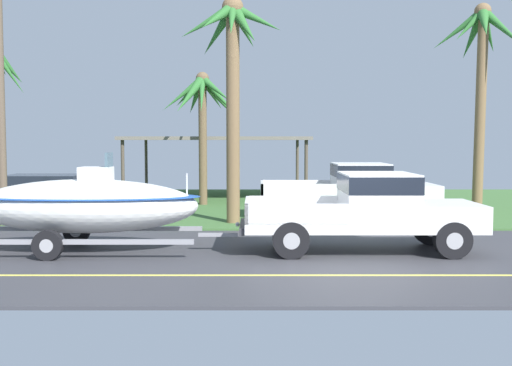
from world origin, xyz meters
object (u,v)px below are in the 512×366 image
at_px(parked_pickup_background, 359,187).
at_px(parked_sedan_near, 50,196).
at_px(boat_on_trailer, 85,205).
at_px(carport_awning, 219,139).
at_px(utility_pole, 1,90).
at_px(palm_tree_near_right, 232,54).
at_px(palm_tree_near_left, 482,56).
at_px(pickup_truck_towing, 376,208).
at_px(palm_tree_mid, 203,103).

xyz_separation_m(parked_pickup_background, parked_sedan_near, (-10.36, 0.82, -0.34)).
relative_size(boat_on_trailer, carport_awning, 0.82).
relative_size(parked_sedan_near, utility_pole, 0.57).
xyz_separation_m(parked_pickup_background, palm_tree_near_right, (-4.07, -1.44, 4.09)).
bearing_deg(carport_awning, boat_on_trailer, -99.77).
xyz_separation_m(carport_awning, palm_tree_near_left, (9.48, -5.57, 2.88)).
relative_size(pickup_truck_towing, parked_sedan_near, 1.25).
bearing_deg(palm_tree_mid, boat_on_trailer, -100.84).
bearing_deg(parked_sedan_near, palm_tree_near_left, 3.00).
height_order(parked_pickup_background, palm_tree_near_left, palm_tree_near_left).
height_order(pickup_truck_towing, palm_tree_near_left, palm_tree_near_left).
height_order(palm_tree_mid, utility_pole, utility_pole).
relative_size(parked_sedan_near, palm_tree_near_right, 0.65).
distance_m(palm_tree_near_right, palm_tree_mid, 5.54).
xyz_separation_m(pickup_truck_towing, parked_pickup_background, (0.62, 6.01, 0.01)).
distance_m(boat_on_trailer, palm_tree_near_right, 6.90).
bearing_deg(palm_tree_near_right, pickup_truck_towing, -52.97).
bearing_deg(parked_sedan_near, boat_on_trailer, -65.72).
relative_size(pickup_truck_towing, carport_awning, 0.71).
bearing_deg(parked_pickup_background, boat_on_trailer, -140.43).
distance_m(pickup_truck_towing, carport_awning, 13.98).
bearing_deg(pickup_truck_towing, palm_tree_near_right, 127.03).
bearing_deg(palm_tree_mid, parked_pickup_background, -35.29).
xyz_separation_m(parked_sedan_near, utility_pole, (-0.42, -2.80, 3.34)).
bearing_deg(parked_sedan_near, utility_pole, -98.48).
xyz_separation_m(pickup_truck_towing, palm_tree_near_right, (-3.45, 4.57, 4.09)).
distance_m(pickup_truck_towing, palm_tree_mid, 11.32).
relative_size(parked_pickup_background, carport_awning, 0.76).
distance_m(palm_tree_near_left, palm_tree_mid, 10.22).
distance_m(boat_on_trailer, parked_pickup_background, 9.44).
height_order(parked_pickup_background, utility_pole, utility_pole).
distance_m(palm_tree_near_right, utility_pole, 6.82).
height_order(carport_awning, utility_pole, utility_pole).
height_order(palm_tree_near_left, palm_tree_near_right, palm_tree_near_left).
bearing_deg(palm_tree_near_left, carport_awning, 149.57).
xyz_separation_m(carport_awning, palm_tree_near_right, (0.94, -8.61, 2.52)).
distance_m(pickup_truck_towing, utility_pole, 11.34).
distance_m(parked_pickup_background, utility_pole, 11.36).
distance_m(pickup_truck_towing, parked_pickup_background, 6.04).
bearing_deg(parked_pickup_background, parked_sedan_near, 175.46).
relative_size(pickup_truck_towing, boat_on_trailer, 0.87).
xyz_separation_m(palm_tree_near_right, utility_pole, (-6.71, -0.54, -1.09)).
bearing_deg(pickup_truck_towing, palm_tree_mid, 115.92).
relative_size(pickup_truck_towing, palm_tree_near_left, 0.76).
bearing_deg(boat_on_trailer, palm_tree_mid, 79.16).
height_order(boat_on_trailer, utility_pole, utility_pole).
xyz_separation_m(pickup_truck_towing, utility_pole, (-10.16, 4.04, 3.00)).
relative_size(pickup_truck_towing, palm_tree_near_right, 0.81).
xyz_separation_m(pickup_truck_towing, carport_awning, (-4.39, 13.18, 1.58)).
xyz_separation_m(parked_pickup_background, palm_tree_mid, (-5.39, 3.82, 2.96)).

